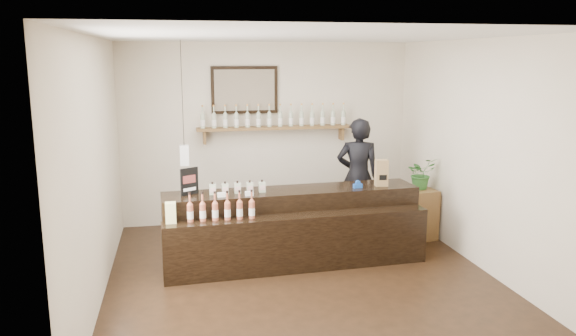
# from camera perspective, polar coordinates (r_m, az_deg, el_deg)

# --- Properties ---
(ground) EXTENTS (5.00, 5.00, 0.00)m
(ground) POSITION_cam_1_polar(r_m,az_deg,el_deg) (6.79, 1.42, -11.10)
(ground) COLOR black
(ground) RESTS_ON ground
(room_shell) EXTENTS (5.00, 5.00, 5.00)m
(room_shell) POSITION_cam_1_polar(r_m,az_deg,el_deg) (6.34, 1.50, 3.29)
(room_shell) COLOR beige
(room_shell) RESTS_ON ground
(back_wall_decor) EXTENTS (2.66, 0.96, 1.69)m
(back_wall_decor) POSITION_cam_1_polar(r_m,az_deg,el_deg) (8.63, -2.93, 5.72)
(back_wall_decor) COLOR brown
(back_wall_decor) RESTS_ON ground
(counter) EXTENTS (3.30, 1.02, 1.07)m
(counter) POSITION_cam_1_polar(r_m,az_deg,el_deg) (7.18, 0.54, -6.19)
(counter) COLOR black
(counter) RESTS_ON ground
(promo_sign) EXTENTS (0.22, 0.14, 0.34)m
(promo_sign) POSITION_cam_1_polar(r_m,az_deg,el_deg) (6.96, -9.99, -1.35)
(promo_sign) COLOR black
(promo_sign) RESTS_ON counter
(paper_bag) EXTENTS (0.17, 0.14, 0.35)m
(paper_bag) POSITION_cam_1_polar(r_m,az_deg,el_deg) (7.43, 9.47, -0.49)
(paper_bag) COLOR olive
(paper_bag) RESTS_ON counter
(tape_dispenser) EXTENTS (0.12, 0.06, 0.10)m
(tape_dispenser) POSITION_cam_1_polar(r_m,az_deg,el_deg) (7.30, 7.10, -1.72)
(tape_dispenser) COLOR #1849A8
(tape_dispenser) RESTS_ON counter
(side_cabinet) EXTENTS (0.43, 0.54, 0.72)m
(side_cabinet) POSITION_cam_1_polar(r_m,az_deg,el_deg) (8.34, 13.18, -4.49)
(side_cabinet) COLOR brown
(side_cabinet) RESTS_ON ground
(potted_plant) EXTENTS (0.48, 0.44, 0.45)m
(potted_plant) POSITION_cam_1_polar(r_m,az_deg,el_deg) (8.20, 13.36, -0.54)
(potted_plant) COLOR #326E2C
(potted_plant) RESTS_ON side_cabinet
(shopkeeper) EXTENTS (0.81, 0.64, 1.94)m
(shopkeeper) POSITION_cam_1_polar(r_m,az_deg,el_deg) (8.25, 7.13, -0.09)
(shopkeeper) COLOR black
(shopkeeper) RESTS_ON ground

